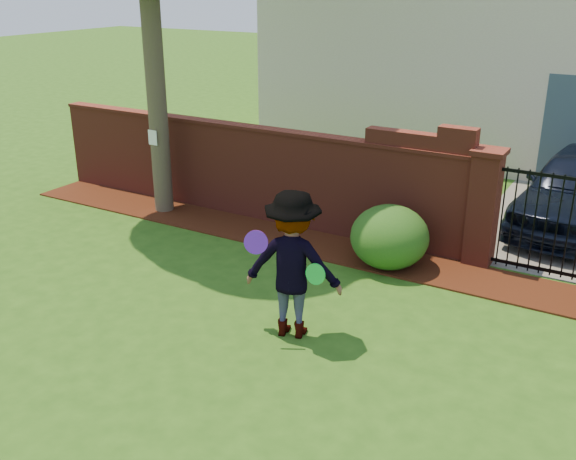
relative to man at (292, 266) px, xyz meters
The scene contains 11 objects.
ground 1.46m from the man, 149.03° to the right, with size 80.00×80.00×0.01m, color #285314.
mulch_bed 3.49m from the man, 124.23° to the left, with size 11.10×1.08×0.03m, color #331409.
brick_wall 4.53m from the man, 130.62° to the left, with size 8.70×0.31×2.16m.
pillar_left 3.74m from the man, 66.95° to the left, with size 0.50×0.50×1.88m.
iron_gate 4.29m from the man, 53.30° to the left, with size 1.78×0.03×1.60m.
house 11.64m from the man, 89.67° to the left, with size 12.40×6.40×6.30m.
paper_notice 5.28m from the man, 149.74° to the left, with size 0.20×0.01×0.28m, color white.
shrub_left 2.65m from the man, 84.07° to the left, with size 1.23×1.23×1.01m, color #174B16.
man is the anchor object (origin of this frame).
frisbee_purple 0.57m from the man, 136.49° to the right, with size 0.29×0.29×0.03m, color #661FC7.
frisbee_green 0.40m from the man, 13.94° to the right, with size 0.26×0.26×0.02m, color green.
Camera 1 is at (4.65, -5.83, 4.33)m, focal length 40.83 mm.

